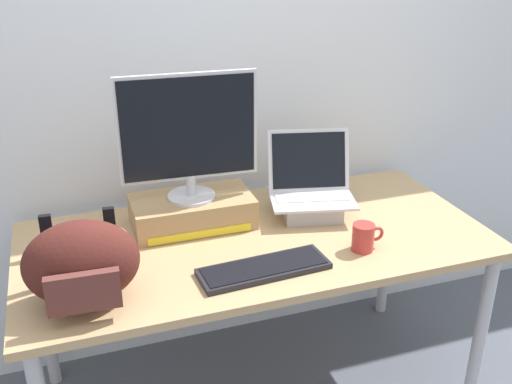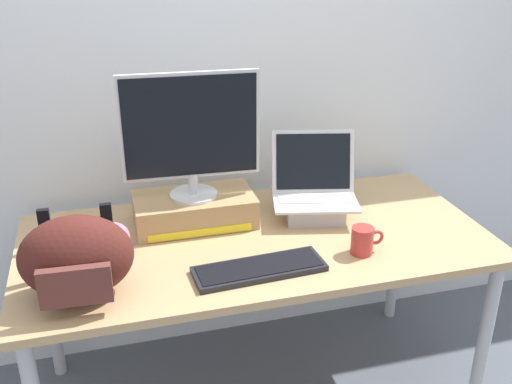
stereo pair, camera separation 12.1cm
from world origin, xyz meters
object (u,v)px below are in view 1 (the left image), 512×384
at_px(desktop_monitor, 189,135).
at_px(open_laptop, 311,198).
at_px(plush_toy, 115,242).
at_px(coffee_mug, 364,237).
at_px(external_keyboard, 264,268).
at_px(toner_box_yellow, 192,211).
at_px(cell_phone, 47,264).
at_px(messenger_backpack, 82,263).

bearing_deg(desktop_monitor, open_laptop, -3.81).
bearing_deg(plush_toy, coffee_mug, -16.08).
bearing_deg(external_keyboard, toner_box_yellow, 106.00).
distance_m(cell_phone, plush_toy, 0.24).
height_order(desktop_monitor, coffee_mug, desktop_monitor).
relative_size(toner_box_yellow, cell_phone, 3.35).
height_order(desktop_monitor, messenger_backpack, desktop_monitor).
relative_size(external_keyboard, cell_phone, 3.29).
bearing_deg(cell_phone, open_laptop, 6.12).
bearing_deg(plush_toy, cell_phone, 177.13).
height_order(desktop_monitor, plush_toy, desktop_monitor).
xyz_separation_m(open_laptop, messenger_backpack, (-0.89, -0.34, 0.07)).
bearing_deg(cell_phone, messenger_backpack, -64.84).
xyz_separation_m(external_keyboard, coffee_mug, (0.38, 0.02, 0.04)).
xyz_separation_m(toner_box_yellow, cell_phone, (-0.54, -0.13, -0.05)).
distance_m(desktop_monitor, coffee_mug, 0.72).
xyz_separation_m(open_laptop, coffee_mug, (0.06, -0.33, -0.02)).
height_order(external_keyboard, messenger_backpack, messenger_backpack).
bearing_deg(messenger_backpack, plush_toy, 67.18).
relative_size(coffee_mug, plush_toy, 1.11).
bearing_deg(toner_box_yellow, cell_phone, -166.07).
distance_m(external_keyboard, coffee_mug, 0.38).
bearing_deg(open_laptop, cell_phone, -162.21).
relative_size(toner_box_yellow, messenger_backpack, 1.28).
xyz_separation_m(toner_box_yellow, open_laptop, (0.47, -0.06, 0.01)).
bearing_deg(plush_toy, external_keyboard, -30.20).
distance_m(toner_box_yellow, open_laptop, 0.47).
distance_m(open_laptop, coffee_mug, 0.33).
bearing_deg(toner_box_yellow, external_keyboard, -70.52).
height_order(external_keyboard, coffee_mug, coffee_mug).
bearing_deg(messenger_backpack, coffee_mug, 3.09).
bearing_deg(coffee_mug, cell_phone, 166.67).
distance_m(external_keyboard, messenger_backpack, 0.58).
bearing_deg(plush_toy, open_laptop, 6.54).
bearing_deg(desktop_monitor, plush_toy, -152.11).
xyz_separation_m(desktop_monitor, cell_phone, (-0.54, -0.13, -0.36)).
xyz_separation_m(toner_box_yellow, coffee_mug, (0.53, -0.39, -0.01)).
bearing_deg(cell_phone, desktop_monitor, 15.53).
bearing_deg(plush_toy, toner_box_yellow, 25.19).
relative_size(messenger_backpack, cell_phone, 2.61).
height_order(toner_box_yellow, external_keyboard, toner_box_yellow).
bearing_deg(open_laptop, plush_toy, -160.07).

